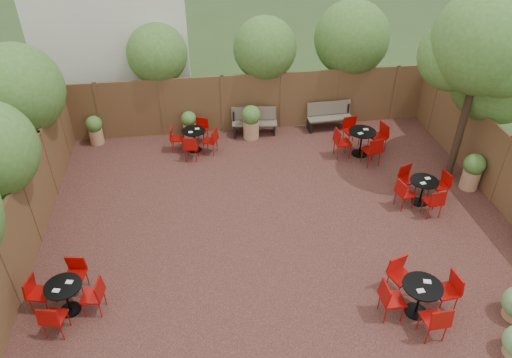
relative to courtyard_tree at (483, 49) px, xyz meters
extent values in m
plane|color=#354F23|center=(-5.39, -1.32, -3.87)|extent=(80.00, 80.00, 0.00)
cube|color=#331915|center=(-5.39, -1.32, -3.86)|extent=(12.00, 10.00, 0.02)
cube|color=brown|center=(-5.39, 3.68, -2.87)|extent=(12.00, 0.08, 2.00)
cube|color=brown|center=(-11.39, -1.32, -2.87)|extent=(0.08, 10.00, 2.00)
cube|color=brown|center=(0.61, -1.32, -2.87)|extent=(0.08, 10.00, 2.00)
sphere|color=#3D6A22|center=(-11.99, 1.68, -1.12)|extent=(2.50, 2.50, 2.50)
sphere|color=#3D6A22|center=(-8.39, 4.38, -1.29)|extent=(1.95, 1.95, 1.95)
sphere|color=#3D6A22|center=(-4.89, 4.28, -1.24)|extent=(2.09, 2.09, 2.09)
sphere|color=#3D6A22|center=(-1.89, 4.48, -1.11)|extent=(2.53, 2.53, 2.53)
sphere|color=#3D6A22|center=(1.21, 0.68, -1.03)|extent=(2.80, 2.80, 2.80)
cylinder|color=black|center=(0.01, 0.01, -1.74)|extent=(0.25, 0.25, 4.23)
sphere|color=#3D6A22|center=(0.01, 0.01, 0.17)|extent=(2.68, 2.68, 2.68)
sphere|color=#3D6A22|center=(-0.49, 0.41, -0.30)|extent=(1.88, 1.88, 1.88)
sphere|color=#3D6A22|center=(0.41, -0.39, -0.13)|extent=(1.96, 1.96, 1.96)
cube|color=brown|center=(-5.38, 3.23, -3.42)|extent=(1.54, 0.62, 0.05)
cube|color=brown|center=(-5.38, 3.43, -3.15)|extent=(1.50, 0.29, 0.45)
cube|color=black|center=(-6.06, 3.23, -3.65)|extent=(0.11, 0.45, 0.40)
cube|color=black|center=(-4.71, 3.23, -3.65)|extent=(0.11, 0.45, 0.40)
cube|color=brown|center=(-2.79, 3.23, -3.41)|extent=(1.55, 0.54, 0.05)
cube|color=brown|center=(-2.79, 3.44, -3.14)|extent=(1.53, 0.19, 0.46)
cube|color=black|center=(-3.48, 3.23, -3.65)|extent=(0.08, 0.46, 0.41)
cube|color=black|center=(-2.09, 3.23, -3.65)|extent=(0.08, 0.46, 0.41)
cylinder|color=black|center=(-3.07, -4.74, -3.84)|extent=(0.47, 0.47, 0.03)
cylinder|color=black|center=(-3.07, -4.74, -3.46)|extent=(0.05, 0.05, 0.75)
cylinder|color=black|center=(-3.07, -4.74, -3.07)|extent=(0.81, 0.81, 0.03)
cube|color=white|center=(-2.94, -4.66, -3.05)|extent=(0.16, 0.13, 0.02)
cube|color=white|center=(-3.18, -4.87, -3.05)|extent=(0.16, 0.13, 0.02)
cylinder|color=black|center=(-2.25, 1.50, -3.83)|extent=(0.49, 0.49, 0.03)
cylinder|color=black|center=(-2.25, 1.50, -3.44)|extent=(0.06, 0.06, 0.78)
cylinder|color=black|center=(-2.25, 1.50, -3.04)|extent=(0.85, 0.85, 0.03)
cube|color=white|center=(-2.12, 1.59, -3.01)|extent=(0.17, 0.13, 0.02)
cube|color=white|center=(-2.36, 1.37, -3.01)|extent=(0.17, 0.13, 0.02)
cylinder|color=black|center=(-1.41, -1.17, -3.84)|extent=(0.43, 0.43, 0.03)
cylinder|color=black|center=(-1.41, -1.17, -3.49)|extent=(0.05, 0.05, 0.69)
cylinder|color=black|center=(-1.41, -1.17, -3.13)|extent=(0.75, 0.75, 0.03)
cube|color=white|center=(-1.29, -1.09, -3.11)|extent=(0.15, 0.12, 0.01)
cube|color=white|center=(-1.51, -1.29, -3.11)|extent=(0.15, 0.12, 0.01)
cylinder|color=black|center=(-10.26, -3.68, -3.84)|extent=(0.44, 0.44, 0.03)
cylinder|color=black|center=(-10.26, -3.68, -3.48)|extent=(0.05, 0.05, 0.70)
cylinder|color=black|center=(-10.26, -3.68, -3.12)|extent=(0.76, 0.76, 0.03)
cube|color=white|center=(-10.14, -3.60, -3.10)|extent=(0.16, 0.13, 0.01)
cube|color=white|center=(-10.36, -3.80, -3.10)|extent=(0.16, 0.13, 0.01)
cylinder|color=black|center=(-7.42, 2.48, -3.84)|extent=(0.43, 0.43, 0.03)
cylinder|color=black|center=(-7.42, 2.48, -3.49)|extent=(0.05, 0.05, 0.68)
cylinder|color=black|center=(-7.42, 2.48, -3.14)|extent=(0.74, 0.74, 0.03)
cube|color=white|center=(-7.31, 2.56, -3.12)|extent=(0.16, 0.13, 0.01)
cube|color=white|center=(-7.52, 2.37, -3.12)|extent=(0.16, 0.13, 0.01)
cylinder|color=#AE7E57|center=(-7.55, 3.38, -3.61)|extent=(0.42, 0.42, 0.48)
sphere|color=#3D6A22|center=(-7.55, 3.38, -3.18)|extent=(0.51, 0.51, 0.51)
cylinder|color=#AE7E57|center=(-5.52, 3.06, -3.55)|extent=(0.53, 0.53, 0.60)
sphere|color=#3D6A22|center=(-5.52, 3.06, -3.01)|extent=(0.63, 0.63, 0.63)
cylinder|color=#AE7E57|center=(-10.59, 3.38, -3.60)|extent=(0.44, 0.44, 0.51)
sphere|color=#3D6A22|center=(-10.59, 3.38, -3.14)|extent=(0.53, 0.53, 0.53)
cylinder|color=#AE7E57|center=(0.26, -0.68, -3.57)|extent=(0.50, 0.50, 0.57)
sphere|color=#3D6A22|center=(0.26, -0.68, -3.06)|extent=(0.60, 0.60, 0.60)
camera|label=1|loc=(-7.32, -10.85, 4.17)|focal=33.50mm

